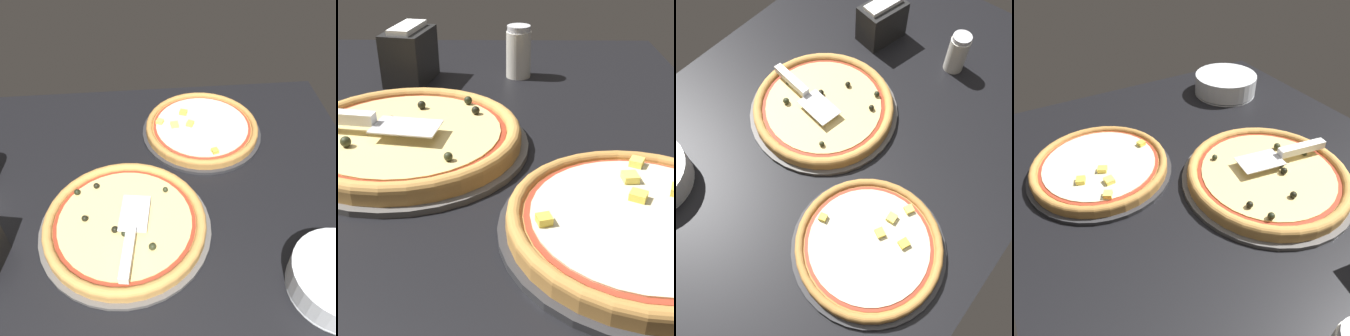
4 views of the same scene
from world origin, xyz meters
The scene contains 6 objects.
ground_plane centered at (0.00, 0.00, -1.80)cm, with size 139.17×104.34×3.60cm, color black.
pizza_pan_front centered at (2.34, -7.63, 0.50)cm, with size 41.99×41.99×1.00cm, color #565451.
pizza_front centered at (2.33, -7.64, 2.59)cm, with size 39.47×39.47×4.14cm.
pizza_pan_back centered at (26.38, 26.83, 0.50)cm, with size 36.48×36.48×1.00cm, color #2D2D30.
pizza_back centered at (26.35, 26.83, 2.43)cm, with size 34.29×34.29×3.30cm.
serving_spatula centered at (3.42, -15.97, 5.94)cm, with size 8.37×24.30×2.00cm.
Camera 1 is at (7.43, -65.47, 79.61)cm, focal length 42.00 mm.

